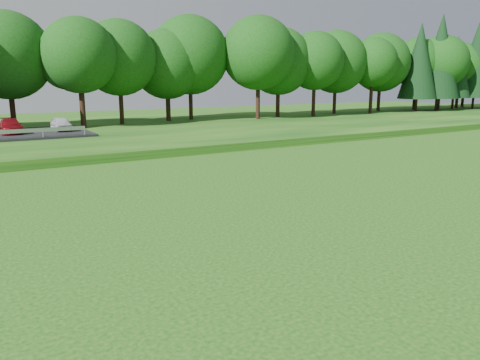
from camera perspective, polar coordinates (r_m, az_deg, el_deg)
berm at (r=49.24m, az=-4.81°, el=6.48°), size 130.00×30.00×0.60m
walking_path at (r=37.33m, az=4.84°, el=4.24°), size 130.00×1.60×0.04m
treeline at (r=52.70m, az=-6.97°, el=15.29°), size 104.00×7.00×15.00m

